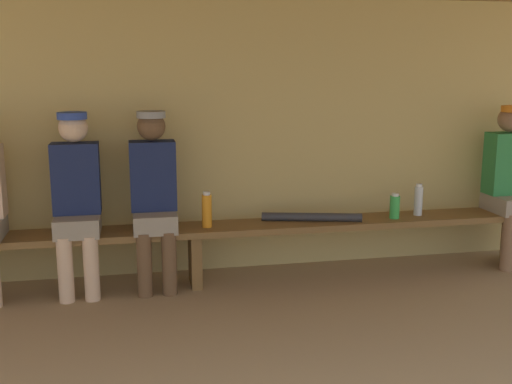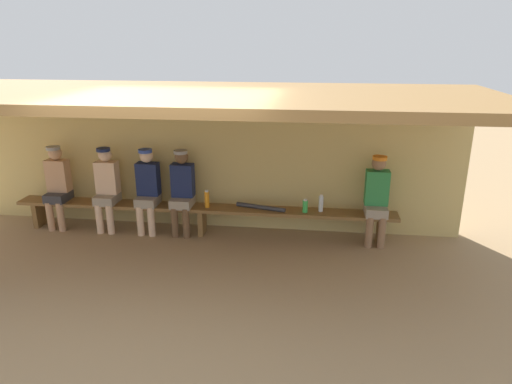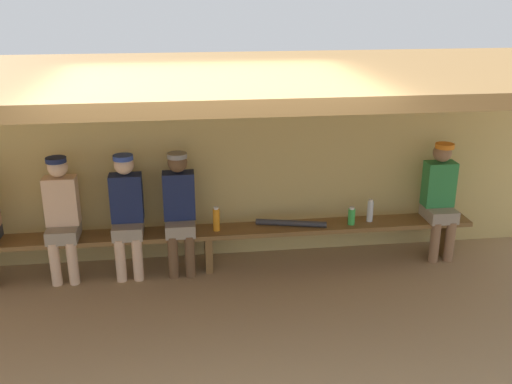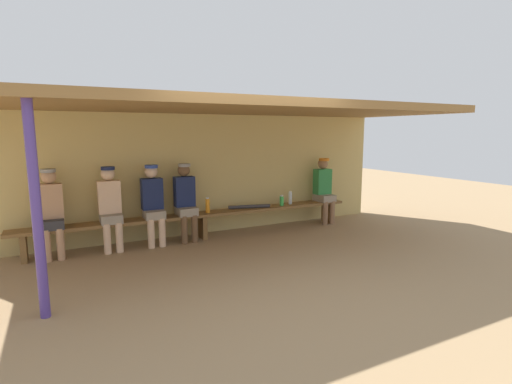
# 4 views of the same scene
# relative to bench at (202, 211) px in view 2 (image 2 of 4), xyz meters

# --- Properties ---
(ground_plane) EXTENTS (24.00, 24.00, 0.00)m
(ground_plane) POSITION_rel_bench_xyz_m (0.00, -1.55, -0.39)
(ground_plane) COLOR #9E7F59
(back_wall) EXTENTS (8.00, 0.20, 2.20)m
(back_wall) POSITION_rel_bench_xyz_m (0.00, 0.45, 0.71)
(back_wall) COLOR tan
(back_wall) RESTS_ON ground
(dugout_roof) EXTENTS (8.00, 2.80, 0.12)m
(dugout_roof) POSITION_rel_bench_xyz_m (0.00, -0.85, 1.87)
(dugout_roof) COLOR olive
(dugout_roof) RESTS_ON back_wall
(bench) EXTENTS (6.00, 0.36, 0.46)m
(bench) POSITION_rel_bench_xyz_m (0.00, 0.00, 0.00)
(bench) COLOR brown
(bench) RESTS_ON ground
(player_rightmost) EXTENTS (0.34, 0.42, 1.34)m
(player_rightmost) POSITION_rel_bench_xyz_m (-2.36, 0.00, 0.36)
(player_rightmost) COLOR #333338
(player_rightmost) RESTS_ON ground
(player_leftmost) EXTENTS (0.34, 0.42, 1.34)m
(player_leftmost) POSITION_rel_bench_xyz_m (-0.86, 0.00, 0.36)
(player_leftmost) COLOR gray
(player_leftmost) RESTS_ON ground
(player_in_red) EXTENTS (0.34, 0.42, 1.34)m
(player_in_red) POSITION_rel_bench_xyz_m (-0.30, 0.00, 0.36)
(player_in_red) COLOR gray
(player_in_red) RESTS_ON ground
(player_near_post) EXTENTS (0.34, 0.42, 1.34)m
(player_near_post) POSITION_rel_bench_xyz_m (-1.53, 0.00, 0.36)
(player_near_post) COLOR gray
(player_near_post) RESTS_ON ground
(player_in_blue) EXTENTS (0.34, 0.42, 1.34)m
(player_in_blue) POSITION_rel_bench_xyz_m (2.66, 0.00, 0.36)
(player_in_blue) COLOR gray
(player_in_blue) RESTS_ON ground
(water_bottle_orange) EXTENTS (0.07, 0.07, 0.26)m
(water_bottle_orange) POSITION_rel_bench_xyz_m (1.85, 0.02, 0.20)
(water_bottle_orange) COLOR silver
(water_bottle_orange) RESTS_ON bench
(water_bottle_clear) EXTENTS (0.08, 0.08, 0.28)m
(water_bottle_clear) POSITION_rel_bench_xyz_m (0.10, -0.02, 0.20)
(water_bottle_clear) COLOR orange
(water_bottle_clear) RESTS_ON bench
(water_bottle_blue) EXTENTS (0.08, 0.08, 0.21)m
(water_bottle_blue) POSITION_rel_bench_xyz_m (1.61, -0.04, 0.17)
(water_bottle_blue) COLOR green
(water_bottle_blue) RESTS_ON bench
(baseball_bat) EXTENTS (0.78, 0.26, 0.07)m
(baseball_bat) POSITION_rel_bench_xyz_m (0.93, -0.00, 0.11)
(baseball_bat) COLOR #333338
(baseball_bat) RESTS_ON bench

